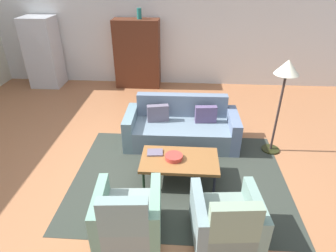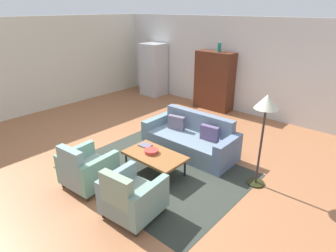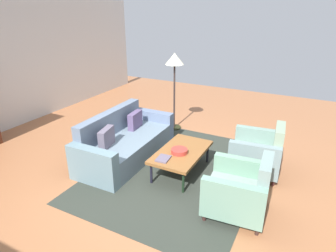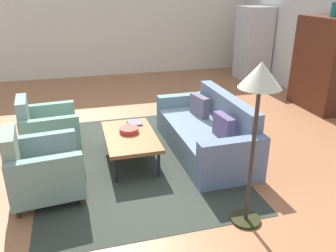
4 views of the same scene
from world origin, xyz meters
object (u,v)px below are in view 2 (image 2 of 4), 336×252
fruit_bowl (151,151)px  refrigerator (153,70)px  coffee_table (155,156)px  cabinet (214,81)px  vase_tall (219,47)px  couch (191,140)px  book_stack (145,145)px  armchair_left (86,170)px  armchair_right (130,198)px  floor_lamp (266,111)px

fruit_bowl → refrigerator: 5.44m
coffee_table → cabinet: cabinet is taller
cabinet → vase_tall: size_ratio=6.86×
refrigerator → vase_tall: bearing=2.2°
coffee_table → refrigerator: (-3.83, 3.92, 0.55)m
couch → refrigerator: refrigerator is taller
book_stack → cabinet: bearing=102.7°
armchair_left → book_stack: size_ratio=3.36×
fruit_bowl → armchair_left: bearing=-113.5°
armchair_left → fruit_bowl: 1.27m
armchair_right → floor_lamp: floor_lamp is taller
book_stack → cabinet: size_ratio=0.15×
armchair_left → floor_lamp: bearing=38.5°
couch → armchair_right: bearing=103.7°
couch → armchair_left: armchair_left is taller
vase_tall → coffee_table: bearing=-73.7°
coffee_table → floor_lamp: floor_lamp is taller
refrigerator → armchair_right: bearing=-48.9°
armchair_right → vase_tall: 5.71m
fruit_bowl → vase_tall: bearing=105.1°
fruit_bowl → floor_lamp: 2.24m
coffee_table → vase_tall: (-1.18, 4.02, 1.56)m
book_stack → refrigerator: 5.14m
armchair_right → book_stack: armchair_right is taller
armchair_left → vase_tall: vase_tall is taller
armchair_left → fruit_bowl: (0.51, 1.17, 0.10)m
fruit_bowl → book_stack: bearing=156.7°
armchair_left → armchair_right: 1.20m
refrigerator → cabinet: bearing=2.3°
book_stack → cabinet: 4.02m
fruit_bowl → floor_lamp: size_ratio=0.16×
armchair_right → vase_tall: (-1.78, 5.19, 1.59)m
armchair_right → cabinet: cabinet is taller
armchair_left → book_stack: bearing=76.7°
armchair_right → floor_lamp: 2.62m
coffee_table → armchair_left: 1.31m
vase_tall → floor_lamp: bearing=-47.1°
armchair_left → armchair_right: bearing=-4.6°
armchair_left → armchair_right: (1.20, 0.00, 0.00)m
armchair_right → vase_tall: vase_tall is taller
vase_tall → fruit_bowl: bearing=-74.9°
couch → cabinet: (-1.28, 2.84, 0.61)m
fruit_bowl → coffee_table: bearing=-0.0°
cabinet → floor_lamp: 4.29m
coffee_table → vase_tall: bearing=106.3°
armchair_left → cabinet: 5.27m
refrigerator → floor_lamp: bearing=-28.3°
cabinet → armchair_left: bearing=-82.5°
armchair_right → refrigerator: size_ratio=0.48×
armchair_left → vase_tall: 5.46m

